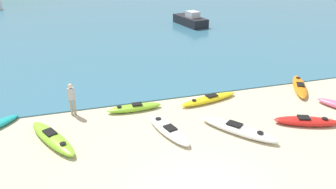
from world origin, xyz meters
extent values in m
cube|color=teal|center=(0.00, 42.27, 0.03)|extent=(160.00, 70.00, 0.06)
ellipsoid|color=white|center=(2.84, 3.28, 0.17)|extent=(2.72, 3.24, 0.34)
cube|color=black|center=(2.73, 3.42, 0.36)|extent=(0.71, 0.75, 0.05)
cylinder|color=black|center=(3.42, 2.52, 0.35)|extent=(0.26, 0.26, 0.02)
ellipsoid|color=#8CCC2D|center=(-4.68, 4.76, 0.18)|extent=(2.18, 3.37, 0.36)
cube|color=black|center=(-4.76, 4.91, 0.38)|extent=(0.62, 0.72, 0.05)
cylinder|color=black|center=(-4.26, 3.92, 0.37)|extent=(0.25, 0.25, 0.02)
ellipsoid|color=orange|center=(8.27, 6.49, 0.16)|extent=(2.19, 3.14, 0.32)
cube|color=black|center=(8.19, 6.35, 0.35)|extent=(0.61, 0.69, 0.05)
cylinder|color=black|center=(8.72, 7.26, 0.33)|extent=(0.23, 0.23, 0.02)
ellipsoid|color=yellow|center=(2.85, 6.44, 0.14)|extent=(3.32, 1.32, 0.27)
cube|color=black|center=(3.01, 6.48, 0.30)|extent=(0.65, 0.46, 0.05)
cylinder|color=black|center=(1.97, 6.25, 0.29)|extent=(0.22, 0.22, 0.02)
ellipsoid|color=red|center=(6.06, 3.05, 0.16)|extent=(2.86, 1.70, 0.33)
cube|color=black|center=(5.93, 3.10, 0.35)|extent=(0.61, 0.56, 0.05)
cylinder|color=black|center=(6.78, 2.77, 0.34)|extent=(0.26, 0.26, 0.02)
ellipsoid|color=white|center=(0.00, 4.10, 0.15)|extent=(1.53, 3.04, 0.30)
cube|color=black|center=(0.04, 3.96, 0.32)|extent=(0.54, 0.62, 0.05)
cylinder|color=black|center=(-0.23, 4.88, 0.31)|extent=(0.26, 0.26, 0.02)
ellipsoid|color=#8CCC2D|center=(-0.97, 6.54, 0.15)|extent=(2.63, 0.64, 0.30)
cube|color=black|center=(-0.84, 6.54, 0.32)|extent=(0.48, 0.35, 0.05)
cylinder|color=black|center=(-1.70, 6.54, 0.31)|extent=(0.22, 0.22, 0.02)
cylinder|color=gray|center=(-3.86, 6.91, 0.40)|extent=(0.12, 0.12, 0.80)
cylinder|color=gray|center=(-3.72, 6.91, 0.40)|extent=(0.12, 0.12, 0.80)
cube|color=#B2B2B7|center=(-3.79, 6.91, 1.08)|extent=(0.26, 0.23, 0.56)
cylinder|color=#B2B2B7|center=(-3.91, 6.91, 1.09)|extent=(0.08, 0.08, 0.54)
cylinder|color=#B2B2B7|center=(-3.67, 6.91, 1.09)|extent=(0.08, 0.08, 0.54)
sphere|color=beige|center=(-3.79, 6.91, 1.47)|extent=(0.22, 0.22, 0.22)
cube|color=black|center=(7.82, 22.92, 0.47)|extent=(2.40, 4.37, 0.82)
cube|color=silver|center=(7.91, 22.51, 1.17)|extent=(1.19, 1.41, 0.57)
camera|label=1|loc=(-3.40, -7.35, 7.27)|focal=35.00mm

